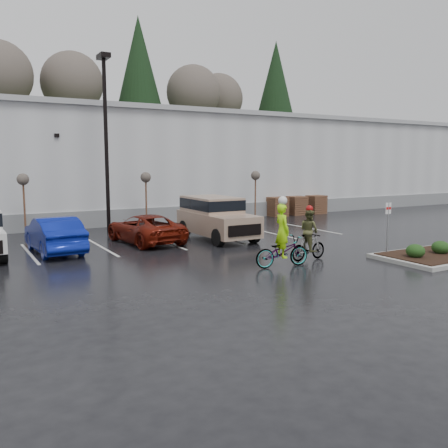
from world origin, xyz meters
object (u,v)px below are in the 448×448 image
car_blue (54,235)px  car_red (145,229)px  suv_tan (217,218)px  cyclist_hivis (282,245)px  pallet_stack_a (277,207)px  pallet_stack_c (316,204)px  sapling_mid (146,180)px  fire_lane_sign (388,222)px  pallet_stack_b (296,206)px  cyclist_olive (309,240)px  sapling_east (255,178)px  sapling_west (23,183)px  lamppost (106,125)px

car_blue → car_red: size_ratio=0.95×
suv_tan → cyclist_hivis: (-1.00, -6.61, -0.25)m
pallet_stack_a → pallet_stack_c: size_ratio=1.00×
sapling_mid → fire_lane_sign: sapling_mid is taller
fire_lane_sign → pallet_stack_c: bearing=59.3°
pallet_stack_b → cyclist_olive: 15.93m
cyclist_olive → fire_lane_sign: bearing=-113.2°
cyclist_olive → pallet_stack_c: bearing=-46.5°
sapling_east → fire_lane_sign: bearing=-99.8°
car_red → sapling_mid: bearing=-117.6°
sapling_mid → cyclist_hivis: sapling_mid is taller
pallet_stack_a → sapling_west: bearing=-176.5°
car_blue → cyclist_hivis: 9.59m
car_blue → pallet_stack_c: bearing=-165.2°
fire_lane_sign → car_blue: (-11.33, 7.56, -0.65)m
sapling_mid → sapling_east: same height
car_red → pallet_stack_a: bearing=-160.1°
suv_tan → sapling_mid: bearing=105.6°
pallet_stack_b → car_blue: car_blue is taller
sapling_west → car_red: sapling_west is taller
pallet_stack_a → cyclist_olive: bearing=-121.6°
car_blue → lamppost: bearing=-132.7°
car_red → cyclist_hivis: cyclist_hivis is taller
sapling_west → suv_tan: bearing=-34.7°
sapling_east → cyclist_hivis: 14.17m
car_blue → suv_tan: (7.60, -0.35, 0.27)m
sapling_mid → cyclist_olive: bearing=-79.6°
lamppost → sapling_west: lamppost is taller
lamppost → fire_lane_sign: 14.78m
sapling_east → car_blue: 14.65m
lamppost → pallet_stack_a: (12.50, 2.00, -5.01)m
lamppost → car_red: size_ratio=1.92×
cyclist_hivis → cyclist_olive: size_ratio=1.20×
sapling_east → fire_lane_sign: size_ratio=1.45×
sapling_east → cyclist_olive: (-5.34, -11.76, -1.94)m
sapling_mid → cyclist_olive: sapling_mid is taller
cyclist_hivis → sapling_west: bearing=36.4°
sapling_mid → suv_tan: size_ratio=0.63×
sapling_west → suv_tan: 9.96m
lamppost → fire_lane_sign: (7.80, -11.80, -4.28)m
fire_lane_sign → sapling_east: bearing=80.2°
sapling_west → sapling_mid: 6.50m
pallet_stack_c → car_blue: size_ratio=0.29×
sapling_mid → sapling_east: size_ratio=1.00×
pallet_stack_b → car_red: pallet_stack_b is taller
pallet_stack_c → suv_tan: suv_tan is taller
sapling_west → pallet_stack_a: bearing=3.5°
sapling_west → sapling_mid: size_ratio=1.00×
sapling_mid → pallet_stack_b: (11.70, 1.00, -2.05)m
lamppost → suv_tan: 7.70m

